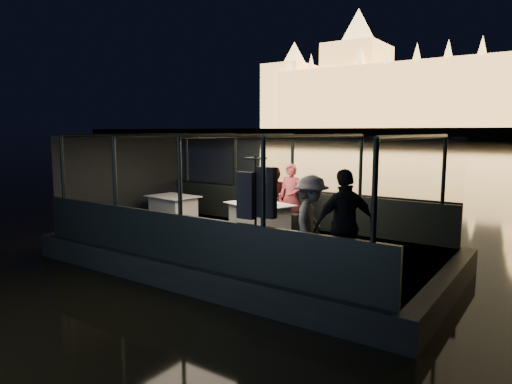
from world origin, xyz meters
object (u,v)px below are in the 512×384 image
Objects in this scene: dining_table_aft at (173,207)px; dining_table_central at (259,220)px; person_woman_coral at (291,200)px; wine_bottle at (245,195)px; chair_port_right at (295,214)px; chair_port_left at (263,210)px; person_man_maroon at (274,198)px; coat_stand at (256,222)px; passenger_dark at (345,228)px; passenger_stripe at (311,221)px.

dining_table_central is at bearing -2.53° from dining_table_aft.
person_woman_coral is 1.15m from wine_bottle.
chair_port_right is 1.29m from wine_bottle.
person_woman_coral is (0.70, 0.17, 0.30)m from chair_port_left.
person_man_maroon reaches higher than dining_table_central.
coat_stand is 1.47m from passenger_dark.
person_woman_coral is at bearing -97.32° from passenger_dark.
dining_table_central is 0.80× the size of passenger_dark.
wine_bottle is at bearing 129.26° from coat_stand.
coat_stand is 3.07m from wine_bottle.
chair_port_right is at bearing -32.82° from person_woman_coral.
chair_port_right is 2.94m from passenger_stripe.
coat_stand reaches higher than chair_port_left.
chair_port_left is 1.07× the size of chair_port_right.
dining_table_aft is at bearing -150.91° from person_man_maroon.
passenger_stripe is (1.84, -2.46, 0.10)m from person_woman_coral.
passenger_stripe reaches higher than person_man_maroon.
chair_port_left is at bearing 14.71° from dining_table_aft.
passenger_stripe is at bearing -37.09° from person_man_maroon.
chair_port_right is (0.45, 0.86, 0.06)m from dining_table_central.
person_man_maroon is 1.01m from wine_bottle.
passenger_stripe is at bearing 52.51° from coat_stand.
passenger_stripe is at bearing -19.59° from chair_port_left.
person_man_maroon is at bearing 79.14° from chair_port_left.
passenger_dark reaches higher than person_man_maroon.
person_woman_coral is at bearing 14.38° from dining_table_aft.
person_woman_coral is at bearing -0.34° from person_man_maroon.
passenger_stripe reaches higher than dining_table_aft.
dining_table_aft is at bearing -174.94° from person_woman_coral.
passenger_dark is at bearing -15.04° from chair_port_left.
chair_port_left is 4.15m from passenger_dark.
wine_bottle is at bearing -79.77° from passenger_dark.
passenger_dark is (0.73, -0.22, 0.00)m from passenger_stripe.
person_woman_coral is (-1.23, 3.26, -0.15)m from coat_stand.
coat_stand is at bearing -78.69° from person_woman_coral.
passenger_stripe is 5.21× the size of wine_bottle.
dining_table_central is 0.72× the size of coat_stand.
passenger_dark is at bearing -55.44° from person_woman_coral.
person_woman_coral is at bearing 20.69° from passenger_stripe.
person_woman_coral is 3.08m from passenger_stripe.
dining_table_aft is 0.86× the size of person_man_maroon.
person_woman_coral is at bearing 35.65° from chair_port_left.
chair_port_left is at bearing -113.26° from person_man_maroon.
person_woman_coral is (0.28, 0.93, 0.36)m from dining_table_central.
passenger_dark is at bearing -28.57° from wine_bottle.
passenger_stripe is (1.67, -2.38, 0.40)m from chair_port_right.
dining_table_central is 1.04m from person_woman_coral.
passenger_dark reaches higher than dining_table_central.
dining_table_aft is 1.42× the size of chair_port_right.
person_woman_coral is at bearing 110.64° from coat_stand.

